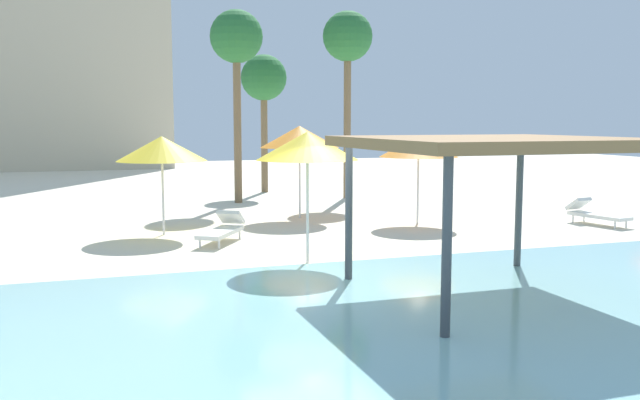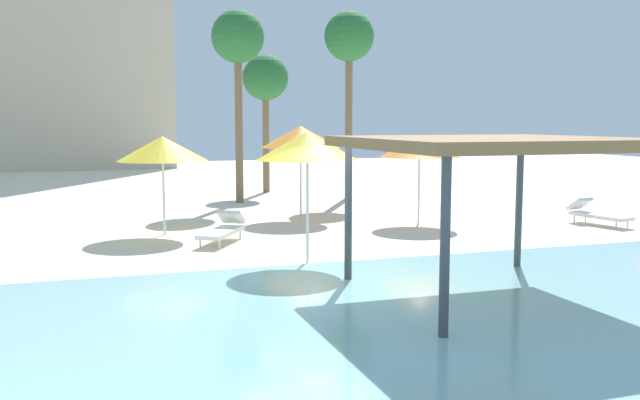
% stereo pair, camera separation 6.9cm
% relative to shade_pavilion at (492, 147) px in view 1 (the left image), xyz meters
% --- Properties ---
extents(ground_plane, '(80.00, 80.00, 0.00)m').
position_rel_shade_pavilion_xyz_m(ground_plane, '(-2.45, 1.91, -2.55)').
color(ground_plane, beige).
extents(lagoon_water, '(44.00, 13.50, 0.04)m').
position_rel_shade_pavilion_xyz_m(lagoon_water, '(-2.45, -3.34, -2.53)').
color(lagoon_water, '#8CC6CC').
rests_on(lagoon_water, ground).
extents(shade_pavilion, '(4.39, 4.39, 2.71)m').
position_rel_shade_pavilion_xyz_m(shade_pavilion, '(0.00, 0.00, 0.00)').
color(shade_pavilion, '#42474C').
rests_on(shade_pavilion, ground).
extents(beach_umbrella_yellow_0, '(2.14, 2.14, 2.77)m').
position_rel_shade_pavilion_xyz_m(beach_umbrella_yellow_0, '(-2.07, 3.67, -0.08)').
color(beach_umbrella_yellow_0, silver).
rests_on(beach_umbrella_yellow_0, ground).
extents(beach_umbrella_yellow_1, '(2.35, 2.35, 2.59)m').
position_rel_shade_pavilion_xyz_m(beach_umbrella_yellow_1, '(-4.56, 8.36, -0.28)').
color(beach_umbrella_yellow_1, silver).
rests_on(beach_umbrella_yellow_1, ground).
extents(beach_umbrella_orange_4, '(2.28, 2.28, 2.58)m').
position_rel_shade_pavilion_xyz_m(beach_umbrella_orange_4, '(2.69, 8.03, -0.29)').
color(beach_umbrella_orange_4, silver).
rests_on(beach_umbrella_orange_4, ground).
extents(beach_umbrella_orange_6, '(2.42, 2.42, 2.84)m').
position_rel_shade_pavilion_xyz_m(beach_umbrella_orange_6, '(-0.24, 10.21, -0.04)').
color(beach_umbrella_orange_6, silver).
rests_on(beach_umbrella_orange_6, ground).
extents(lounge_chair_1, '(0.95, 1.98, 0.74)m').
position_rel_shade_pavilion_xyz_m(lounge_chair_1, '(7.48, 6.25, -2.22)').
color(lounge_chair_1, white).
rests_on(lounge_chair_1, ground).
extents(lounge_chair_2, '(1.50, 1.93, 0.74)m').
position_rel_shade_pavilion_xyz_m(lounge_chair_2, '(-3.29, 6.75, -2.22)').
color(lounge_chair_2, white).
rests_on(lounge_chair_2, ground).
extents(palm_tree_0, '(1.90, 1.90, 7.14)m').
position_rel_shade_pavilion_xyz_m(palm_tree_0, '(3.14, 15.00, 3.43)').
color(palm_tree_0, brown).
rests_on(palm_tree_0, ground).
extents(palm_tree_1, '(1.90, 1.90, 6.95)m').
position_rel_shade_pavilion_xyz_m(palm_tree_1, '(-1.19, 14.84, 3.26)').
color(palm_tree_1, brown).
rests_on(palm_tree_1, ground).
extents(palm_tree_2, '(1.90, 1.90, 5.73)m').
position_rel_shade_pavilion_xyz_m(palm_tree_2, '(0.66, 18.21, 2.11)').
color(palm_tree_2, brown).
rests_on(palm_tree_2, ground).
extents(hotel_block_0, '(19.75, 8.60, 18.56)m').
position_rel_shade_pavilion_xyz_m(hotel_block_0, '(-11.04, 38.44, 6.73)').
color(hotel_block_0, beige).
rests_on(hotel_block_0, ground).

